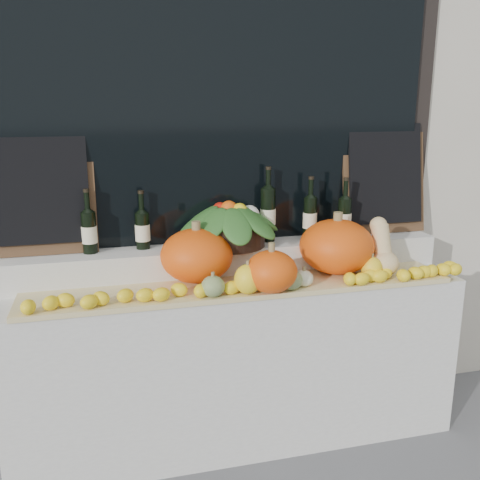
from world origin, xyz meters
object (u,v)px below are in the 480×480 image
object	(u,v)px
pumpkin_left	(197,255)
wine_bottle_tall	(268,214)
produce_bowl	(229,223)
pumpkin_right	(337,246)
butternut_squash	(383,251)

from	to	relation	value
pumpkin_left	wine_bottle_tall	bearing A→B (deg)	23.54
produce_bowl	pumpkin_right	bearing A→B (deg)	-19.34
wine_bottle_tall	butternut_squash	bearing A→B (deg)	-29.91
wine_bottle_tall	pumpkin_right	bearing A→B (deg)	-36.29
butternut_squash	produce_bowl	size ratio (longest dim) A/B	0.50
pumpkin_right	butternut_squash	xyz separation A→B (m)	(0.22, -0.08, -0.02)
produce_bowl	wine_bottle_tall	distance (m)	0.23
pumpkin_left	wine_bottle_tall	distance (m)	0.48
produce_bowl	pumpkin_left	bearing A→B (deg)	-143.78
butternut_squash	wine_bottle_tall	size ratio (longest dim) A/B	0.72
butternut_squash	produce_bowl	bearing A→B (deg)	160.58
pumpkin_left	butternut_squash	world-z (taller)	butternut_squash
pumpkin_right	wine_bottle_tall	world-z (taller)	wine_bottle_tall
produce_bowl	wine_bottle_tall	xyz separation A→B (m)	(0.22, 0.04, 0.03)
pumpkin_right	pumpkin_left	bearing A→B (deg)	176.81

